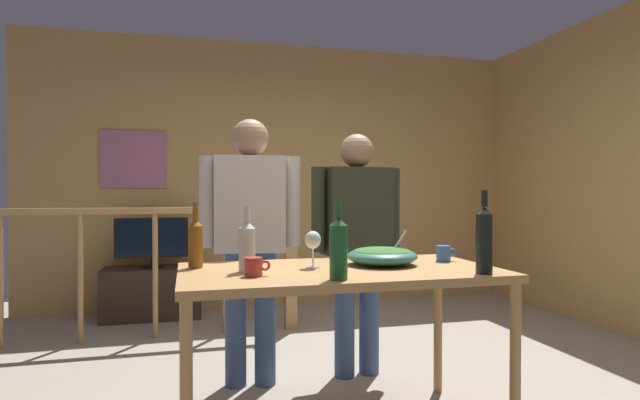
{
  "coord_description": "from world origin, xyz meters",
  "views": [
    {
      "loc": [
        -0.98,
        -2.82,
        1.19
      ],
      "look_at": [
        -0.26,
        -0.06,
        1.15
      ],
      "focal_mm": 28.64,
      "sensor_mm": 36.0,
      "label": 1
    }
  ],
  "objects_px": {
    "serving_table": "(339,284)",
    "wine_bottle_green": "(339,247)",
    "mug_red": "(254,267)",
    "wine_bottle_dark": "(484,239)",
    "person_standing_right": "(357,232)",
    "tv_console": "(152,293)",
    "framed_picture": "(134,159)",
    "wine_bottle_amber": "(195,242)",
    "wine_bottle_clear": "(247,245)",
    "mug_blue": "(444,254)",
    "wine_glass": "(313,241)",
    "flat_screen_tv": "(152,239)",
    "person_standing_left": "(250,227)",
    "stair_railing": "(209,254)",
    "salad_bowl": "(382,255)"
  },
  "relations": [
    {
      "from": "wine_bottle_amber",
      "to": "person_standing_left",
      "type": "distance_m",
      "value": 0.65
    },
    {
      "from": "wine_bottle_dark",
      "to": "wine_bottle_clear",
      "type": "height_order",
      "value": "wine_bottle_dark"
    },
    {
      "from": "stair_railing",
      "to": "tv_console",
      "type": "distance_m",
      "value": 0.97
    },
    {
      "from": "mug_blue",
      "to": "flat_screen_tv",
      "type": "bearing_deg",
      "value": 123.0
    },
    {
      "from": "wine_bottle_clear",
      "to": "person_standing_left",
      "type": "bearing_deg",
      "value": 81.98
    },
    {
      "from": "serving_table",
      "to": "wine_bottle_green",
      "type": "xyz_separation_m",
      "value": [
        -0.1,
        -0.31,
        0.21
      ]
    },
    {
      "from": "wine_bottle_dark",
      "to": "wine_bottle_clear",
      "type": "relative_size",
      "value": 1.21
    },
    {
      "from": "framed_picture",
      "to": "tv_console",
      "type": "height_order",
      "value": "framed_picture"
    },
    {
      "from": "stair_railing",
      "to": "serving_table",
      "type": "xyz_separation_m",
      "value": [
        0.54,
        -1.99,
        0.07
      ]
    },
    {
      "from": "wine_bottle_dark",
      "to": "person_standing_right",
      "type": "height_order",
      "value": "person_standing_right"
    },
    {
      "from": "flat_screen_tv",
      "to": "wine_bottle_amber",
      "type": "relative_size",
      "value": 2.06
    },
    {
      "from": "wine_bottle_dark",
      "to": "tv_console",
      "type": "bearing_deg",
      "value": 118.5
    },
    {
      "from": "stair_railing",
      "to": "wine_glass",
      "type": "height_order",
      "value": "stair_railing"
    },
    {
      "from": "wine_bottle_amber",
      "to": "salad_bowl",
      "type": "bearing_deg",
      "value": -8.42
    },
    {
      "from": "tv_console",
      "to": "wine_bottle_amber",
      "type": "height_order",
      "value": "wine_bottle_amber"
    },
    {
      "from": "tv_console",
      "to": "wine_bottle_green",
      "type": "height_order",
      "value": "wine_bottle_green"
    },
    {
      "from": "mug_red",
      "to": "person_standing_right",
      "type": "relative_size",
      "value": 0.07
    },
    {
      "from": "wine_bottle_green",
      "to": "person_standing_right",
      "type": "height_order",
      "value": "person_standing_right"
    },
    {
      "from": "mug_blue",
      "to": "person_standing_right",
      "type": "xyz_separation_m",
      "value": [
        -0.27,
        0.66,
        0.07
      ]
    },
    {
      "from": "serving_table",
      "to": "tv_console",
      "type": "bearing_deg",
      "value": 111.25
    },
    {
      "from": "serving_table",
      "to": "mug_red",
      "type": "relative_size",
      "value": 13.2
    },
    {
      "from": "wine_bottle_green",
      "to": "salad_bowl",
      "type": "bearing_deg",
      "value": 47.12
    },
    {
      "from": "stair_railing",
      "to": "wine_bottle_green",
      "type": "bearing_deg",
      "value": -79.02
    },
    {
      "from": "stair_railing",
      "to": "flat_screen_tv",
      "type": "height_order",
      "value": "stair_railing"
    },
    {
      "from": "wine_bottle_amber",
      "to": "person_standing_right",
      "type": "relative_size",
      "value": 0.21
    },
    {
      "from": "mug_blue",
      "to": "stair_railing",
      "type": "bearing_deg",
      "value": 121.57
    },
    {
      "from": "flat_screen_tv",
      "to": "person_standing_left",
      "type": "distance_m",
      "value": 2.04
    },
    {
      "from": "stair_railing",
      "to": "salad_bowl",
      "type": "xyz_separation_m",
      "value": [
        0.79,
        -1.93,
        0.19
      ]
    },
    {
      "from": "serving_table",
      "to": "salad_bowl",
      "type": "relative_size",
      "value": 4.23
    },
    {
      "from": "wine_bottle_clear",
      "to": "wine_bottle_green",
      "type": "bearing_deg",
      "value": -42.53
    },
    {
      "from": "wine_glass",
      "to": "wine_bottle_dark",
      "type": "distance_m",
      "value": 0.81
    },
    {
      "from": "flat_screen_tv",
      "to": "mug_red",
      "type": "bearing_deg",
      "value": -77.66
    },
    {
      "from": "tv_console",
      "to": "wine_bottle_clear",
      "type": "height_order",
      "value": "wine_bottle_clear"
    },
    {
      "from": "wine_bottle_dark",
      "to": "person_standing_right",
      "type": "xyz_separation_m",
      "value": [
        -0.25,
        1.08,
        -0.05
      ]
    },
    {
      "from": "serving_table",
      "to": "mug_red",
      "type": "distance_m",
      "value": 0.47
    },
    {
      "from": "wine_bottle_clear",
      "to": "mug_blue",
      "type": "distance_m",
      "value": 1.07
    },
    {
      "from": "person_standing_left",
      "to": "framed_picture",
      "type": "bearing_deg",
      "value": -61.55
    },
    {
      "from": "framed_picture",
      "to": "wine_glass",
      "type": "relative_size",
      "value": 3.42
    },
    {
      "from": "wine_bottle_amber",
      "to": "framed_picture",
      "type": "bearing_deg",
      "value": 101.22
    },
    {
      "from": "flat_screen_tv",
      "to": "person_standing_right",
      "type": "relative_size",
      "value": 0.42
    },
    {
      "from": "person_standing_right",
      "to": "tv_console",
      "type": "bearing_deg",
      "value": -60.95
    },
    {
      "from": "wine_bottle_green",
      "to": "wine_bottle_clear",
      "type": "relative_size",
      "value": 1.06
    },
    {
      "from": "framed_picture",
      "to": "wine_glass",
      "type": "bearing_deg",
      "value": -69.16
    },
    {
      "from": "stair_railing",
      "to": "serving_table",
      "type": "distance_m",
      "value": 2.06
    },
    {
      "from": "serving_table",
      "to": "wine_bottle_clear",
      "type": "height_order",
      "value": "wine_bottle_clear"
    },
    {
      "from": "wine_glass",
      "to": "person_standing_right",
      "type": "distance_m",
      "value": 0.84
    },
    {
      "from": "person_standing_right",
      "to": "stair_railing",
      "type": "bearing_deg",
      "value": -60.84
    },
    {
      "from": "salad_bowl",
      "to": "wine_glass",
      "type": "distance_m",
      "value": 0.38
    },
    {
      "from": "tv_console",
      "to": "stair_railing",
      "type": "bearing_deg",
      "value": -54.47
    },
    {
      "from": "framed_picture",
      "to": "wine_bottle_amber",
      "type": "bearing_deg",
      "value": -78.78
    }
  ]
}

